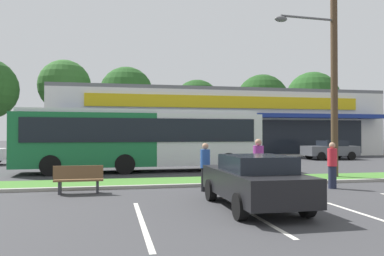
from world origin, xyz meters
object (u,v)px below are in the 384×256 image
object	(u,v)px
city_bus	(142,138)
pedestrian_near_bench	(332,165)
car_2	(88,151)
car_1	(254,180)
car_3	(330,150)
utility_pole	(331,61)
bus_stop_bench	(79,179)
pedestrian_mid	(258,164)
pedestrian_by_pole	(205,167)

from	to	relation	value
city_bus	pedestrian_near_bench	bearing A→B (deg)	-52.39
city_bus	car_2	world-z (taller)	city_bus
car_1	car_3	distance (m)	21.82
car_2	pedestrian_near_bench	xyz separation A→B (m)	(9.51, -14.66, 0.05)
car_2	car_3	bearing A→B (deg)	179.59
utility_pole	pedestrian_near_bench	bearing A→B (deg)	-121.49
car_2	car_3	world-z (taller)	car_2
car_3	pedestrian_near_bench	xyz separation A→B (m)	(-8.86, -14.53, 0.08)
bus_stop_bench	pedestrian_near_bench	xyz separation A→B (m)	(8.99, -0.59, 0.35)
car_2	pedestrian_mid	world-z (taller)	pedestrian_mid
city_bus	car_1	xyz separation A→B (m)	(2.18, -10.73, -1.02)
city_bus	pedestrian_by_pole	xyz separation A→B (m)	(1.63, -7.48, -0.92)
pedestrian_near_bench	pedestrian_mid	size ratio (longest dim) A/B	0.93
pedestrian_near_bench	car_3	bearing A→B (deg)	-12.79
bus_stop_bench	car_3	xyz separation A→B (m)	(17.86, 13.94, 0.27)
utility_pole	car_1	xyz separation A→B (m)	(-5.76, -5.56, -4.50)
utility_pole	city_bus	bearing A→B (deg)	146.92
pedestrian_mid	bus_stop_bench	bearing A→B (deg)	-67.69
pedestrian_near_bench	pedestrian_by_pole	world-z (taller)	pedestrian_near_bench
car_2	car_1	bearing A→B (deg)	106.84
car_1	pedestrian_mid	size ratio (longest dim) A/B	2.37
utility_pole	pedestrian_mid	size ratio (longest dim) A/B	5.38
utility_pole	pedestrian_mid	xyz separation A→B (m)	(-4.42, -2.50, -4.33)
car_3	pedestrian_by_pole	bearing A→B (deg)	46.36
car_2	utility_pole	bearing A→B (deg)	132.58
bus_stop_bench	pedestrian_mid	distance (m)	6.19
utility_pole	car_3	distance (m)	14.69
city_bus	pedestrian_by_pole	distance (m)	7.71
pedestrian_near_bench	pedestrian_by_pole	xyz separation A→B (m)	(-4.73, 0.28, -0.01)
pedestrian_by_pole	car_1	bearing A→B (deg)	160.57
car_3	bus_stop_bench	bearing A→B (deg)	37.98
utility_pole	car_3	size ratio (longest dim) A/B	2.39
bus_stop_bench	pedestrian_near_bench	world-z (taller)	pedestrian_near_bench
car_3	car_2	bearing A→B (deg)	-0.41
car_1	pedestrian_mid	distance (m)	3.34
bus_stop_bench	car_2	size ratio (longest dim) A/B	0.35
bus_stop_bench	car_1	distance (m)	6.00
car_3	pedestrian_near_bench	size ratio (longest dim) A/B	2.43
city_bus	car_3	distance (m)	16.69
city_bus	pedestrian_mid	world-z (taller)	city_bus
bus_stop_bench	city_bus	bearing A→B (deg)	-110.20
pedestrian_mid	utility_pole	bearing A→B (deg)	146.43
car_3	pedestrian_mid	size ratio (longest dim) A/B	2.25
car_3	pedestrian_by_pole	size ratio (longest dim) A/B	2.44
city_bus	bus_stop_bench	bearing A→B (deg)	-111.92
pedestrian_near_bench	pedestrian_mid	xyz separation A→B (m)	(-2.84, 0.09, 0.07)
bus_stop_bench	car_1	size ratio (longest dim) A/B	0.37
bus_stop_bench	pedestrian_mid	bearing A→B (deg)	175.33
utility_pole	pedestrian_by_pole	size ratio (longest dim) A/B	5.83
city_bus	car_2	xyz separation A→B (m)	(-3.15, 6.90, -0.97)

